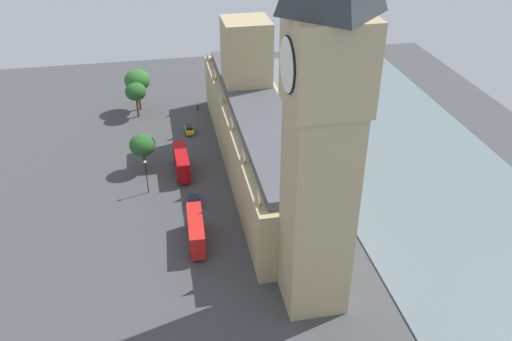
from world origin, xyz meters
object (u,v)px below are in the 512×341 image
clock_tower (325,102)px  pedestrian_far_end (198,108)px  parliament_building (256,128)px  double_decker_bus_midblock (182,162)px  double_decker_bus_by_river_gate (196,230)px  car_blue_trailing (194,201)px  plane_tree_leading (137,80)px  plane_tree_kerbside (142,145)px  street_lamp_under_trees (146,171)px  car_yellow_cab_corner (189,129)px  plane_tree_near_tower (136,92)px

clock_tower → pedestrian_far_end: bearing=-81.8°
parliament_building → double_decker_bus_midblock: parliament_building is taller
double_decker_bus_by_river_gate → car_blue_trailing: bearing=-90.8°
car_blue_trailing → plane_tree_leading: 46.07m
plane_tree_leading → plane_tree_kerbside: size_ratio=1.30×
parliament_building → pedestrian_far_end: 30.27m
plane_tree_leading → double_decker_bus_midblock: bearing=103.6°
clock_tower → street_lamp_under_trees: clock_tower is taller
pedestrian_far_end → plane_tree_leading: (14.06, -3.23, 7.07)m
clock_tower → car_yellow_cab_corner: size_ratio=14.80×
plane_tree_leading → parliament_building: bearing=127.1°
pedestrian_far_end → car_yellow_cab_corner: bearing=-1.7°
car_yellow_cab_corner → pedestrian_far_end: 12.41m
plane_tree_leading → street_lamp_under_trees: 38.89m
pedestrian_far_end → plane_tree_kerbside: size_ratio=0.19×
car_blue_trailing → plane_tree_kerbside: 17.49m
pedestrian_far_end → street_lamp_under_trees: bearing=-7.2°
car_blue_trailing → pedestrian_far_end: bearing=86.8°
parliament_building → double_decker_bus_midblock: 16.48m
double_decker_bus_midblock → plane_tree_leading: bearing=-77.7°
car_blue_trailing → plane_tree_leading: bearing=105.1°
pedestrian_far_end → plane_tree_kerbside: (13.50, 26.97, 5.10)m
parliament_building → plane_tree_near_tower: size_ratio=7.90×
car_yellow_cab_corner → double_decker_bus_by_river_gate: double_decker_bus_by_river_gate is taller
clock_tower → double_decker_bus_by_river_gate: bearing=-46.0°
street_lamp_under_trees → car_blue_trailing: bearing=144.2°
car_yellow_cab_corner → plane_tree_kerbside: bearing=54.2°
car_yellow_cab_corner → plane_tree_near_tower: bearing=-45.1°
parliament_building → clock_tower: size_ratio=1.14×
car_yellow_cab_corner → street_lamp_under_trees: size_ratio=0.58×
plane_tree_near_tower → double_decker_bus_midblock: bearing=106.5°
car_yellow_cab_corner → car_blue_trailing: same height
double_decker_bus_by_river_gate → plane_tree_leading: 56.68m
plane_tree_near_tower → street_lamp_under_trees: (-1.54, 34.56, -1.68)m
clock_tower → car_blue_trailing: size_ratio=13.24×
clock_tower → street_lamp_under_trees: 48.04m
car_blue_trailing → clock_tower: bearing=-57.8°
plane_tree_leading → street_lamp_under_trees: plane_tree_leading is taller
double_decker_bus_midblock → double_decker_bus_by_river_gate: size_ratio=1.00×
plane_tree_near_tower → plane_tree_leading: (-0.53, -4.21, 1.22)m
clock_tower → plane_tree_kerbside: clock_tower is taller
car_yellow_cab_corner → plane_tree_leading: plane_tree_leading is taller
parliament_building → car_blue_trailing: (14.35, 13.55, -6.99)m
parliament_building → plane_tree_near_tower: (24.01, -26.87, -1.35)m
parliament_building → double_decker_bus_midblock: bearing=6.4°
plane_tree_near_tower → street_lamp_under_trees: plane_tree_near_tower is taller
double_decker_bus_midblock → double_decker_bus_by_river_gate: same height
pedestrian_far_end → plane_tree_leading: 16.06m
parliament_building → plane_tree_near_tower: 36.07m
car_yellow_cab_corner → double_decker_bus_by_river_gate: 40.67m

